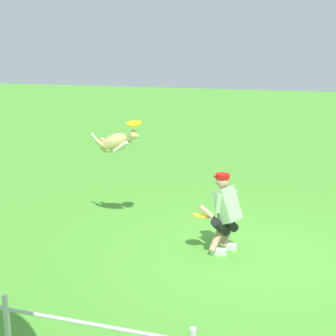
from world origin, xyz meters
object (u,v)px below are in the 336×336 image
(dog, at_px, (116,143))
(frisbee_flying, at_px, (134,123))
(frisbee_held, at_px, (200,216))
(person, at_px, (225,211))

(dog, xyz_separation_m, frisbee_flying, (-0.36, 0.02, 0.37))
(frisbee_flying, height_order, frisbee_held, frisbee_flying)
(person, bearing_deg, frisbee_held, 38.35)
(frisbee_flying, bearing_deg, dog, -2.75)
(dog, bearing_deg, frisbee_held, -23.15)
(person, height_order, frisbee_flying, frisbee_flying)
(dog, relative_size, frisbee_held, 3.60)
(person, distance_m, frisbee_held, 0.40)
(person, xyz_separation_m, frisbee_held, (0.38, 0.09, -0.09))
(frisbee_held, bearing_deg, dog, -26.51)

